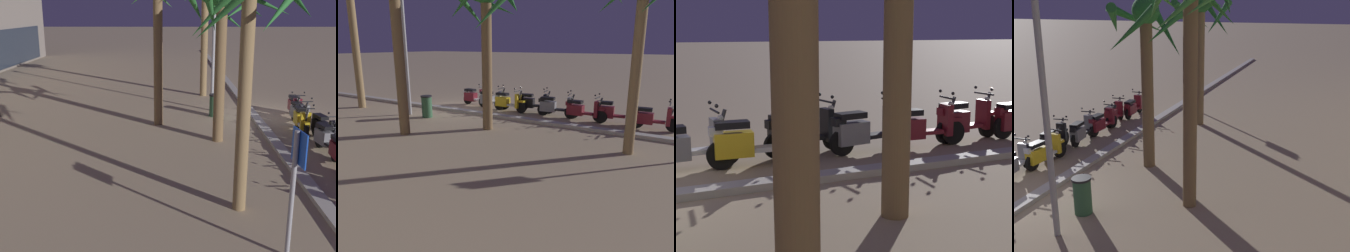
{
  "view_description": "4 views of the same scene",
  "coord_description": "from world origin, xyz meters",
  "views": [
    {
      "loc": [
        -17.02,
        4.02,
        4.34
      ],
      "look_at": [
        -5.02,
        4.13,
        0.96
      ],
      "focal_mm": 43.89,
      "sensor_mm": 36.0,
      "label": 1
    },
    {
      "loc": [
        -10.23,
        11.81,
        3.09
      ],
      "look_at": [
        -5.61,
        4.52,
        0.87
      ],
      "focal_mm": 33.99,
      "sensor_mm": 36.0,
      "label": 2
    },
    {
      "loc": [
        -0.19,
        7.95,
        2.42
      ],
      "look_at": [
        -2.7,
        2.47,
        1.28
      ],
      "focal_mm": 54.14,
      "sensor_mm": 36.0,
      "label": 3
    },
    {
      "loc": [
        7.75,
        7.73,
        5.04
      ],
      "look_at": [
        -4.15,
        3.29,
        1.23
      ],
      "focal_mm": 44.23,
      "sensor_mm": 36.0,
      "label": 4
    }
  ],
  "objects": [
    {
      "name": "scooter_maroon_tail_end",
      "position": [
        -5.97,
        -0.82,
        0.45
      ],
      "size": [
        1.84,
        0.56,
        1.17
      ],
      "color": "black",
      "rests_on": "ground"
    },
    {
      "name": "palm_tree_near_sign",
      "position": [
        -1.39,
        4.55,
        4.44
      ],
      "size": [
        2.38,
        2.41,
        5.85
      ],
      "color": "brown",
      "rests_on": "ground"
    },
    {
      "name": "crossing_sign",
      "position": [
        -10.4,
        1.88,
        1.5
      ],
      "size": [
        0.6,
        0.14,
        2.4
      ],
      "color": "#939399",
      "rests_on": "ground"
    },
    {
      "name": "curb_strip",
      "position": [
        0.0,
        0.52,
        0.06
      ],
      "size": [
        60.0,
        0.36,
        0.12
      ],
      "primitive_type": "cube",
      "color": "#ADA89E",
      "rests_on": "ground"
    },
    {
      "name": "scooter_maroon_far_back",
      "position": [
        -8.64,
        -0.79,
        0.44
      ],
      "size": [
        1.77,
        0.56,
        1.17
      ],
      "color": "black",
      "rests_on": "ground"
    },
    {
      "name": "palm_tree_by_mall_entrance",
      "position": [
        -8.53,
        2.44,
        4.01
      ],
      "size": [
        2.49,
        2.54,
        5.27
      ],
      "color": "olive",
      "rests_on": "ground"
    },
    {
      "name": "palm_tree_mid_walkway",
      "position": [
        -3.45,
        2.4,
        3.85
      ],
      "size": [
        2.73,
        2.67,
        5.21
      ],
      "color": "brown",
      "rests_on": "ground"
    },
    {
      "name": "scooter_black_second_in_line",
      "position": [
        -3.45,
        -1.22,
        0.46
      ],
      "size": [
        1.82,
        0.63,
        1.17
      ],
      "color": "black",
      "rests_on": "ground"
    },
    {
      "name": "scooter_yellow_mid_centre",
      "position": [
        -2.33,
        -0.78,
        0.46
      ],
      "size": [
        1.81,
        0.56,
        1.17
      ],
      "color": "black",
      "rests_on": "ground"
    },
    {
      "name": "litter_bin",
      "position": [
        -0.07,
        2.2,
        0.48
      ],
      "size": [
        0.48,
        0.48,
        0.95
      ],
      "color": "#2D5638",
      "rests_on": "ground"
    },
    {
      "name": "scooter_maroon_lead_nearest",
      "position": [
        -7.17,
        -0.96,
        0.47
      ],
      "size": [
        1.81,
        0.59,
        1.17
      ],
      "color": "black",
      "rests_on": "ground"
    },
    {
      "name": "street_lamp",
      "position": [
        1.01,
        2.21,
        4.02
      ],
      "size": [
        0.36,
        0.36,
        6.59
      ],
      "color": "#939399",
      "rests_on": "ground"
    },
    {
      "name": "scooter_grey_last_in_row",
      "position": [
        -4.69,
        -0.91,
        0.46
      ],
      "size": [
        1.86,
        0.62,
        1.17
      ],
      "color": "black",
      "rests_on": "ground"
    }
  ]
}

